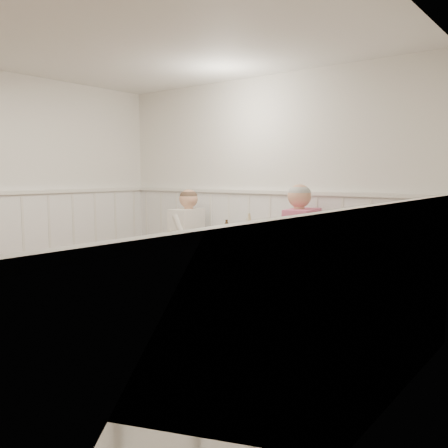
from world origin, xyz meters
name	(u,v)px	position (x,y,z in m)	size (l,w,h in m)	color
ground_plane	(102,367)	(0.00, 0.00, 0.00)	(4.50, 4.50, 0.00)	#4B2E1E
room_shell	(97,174)	(0.00, 0.00, 1.52)	(4.04, 4.54, 2.60)	white
wainscot	(163,268)	(0.00, 0.69, 0.69)	(4.00, 4.49, 1.34)	silver
dining_table	(235,255)	(-0.05, 1.84, 0.64)	(0.84, 0.70, 0.75)	#4B4136
chair_right	(294,279)	(0.70, 1.79, 0.50)	(0.46, 0.46, 0.91)	tan
chair_left	(187,263)	(-0.76, 1.83, 0.47)	(0.51, 0.51, 0.87)	tan
man_in_pink	(297,266)	(0.69, 1.87, 0.61)	(0.72, 0.51, 1.45)	#3F3F47
diner_cream	(190,254)	(-0.75, 1.88, 0.57)	(0.67, 0.46, 1.37)	#3F3F47
plate_man	(244,246)	(0.11, 1.77, 0.77)	(0.26, 0.26, 0.07)	white
plate_diner	(216,241)	(-0.32, 1.83, 0.77)	(0.25, 0.25, 0.06)	white
beer_glass_a	(256,232)	(0.05, 2.07, 0.89)	(0.08, 0.08, 0.21)	silver
beer_glass_b	(240,233)	(-0.13, 2.03, 0.86)	(0.06, 0.06, 0.16)	silver
beer_bottle	(227,231)	(-0.38, 2.10, 0.86)	(0.07, 0.07, 0.24)	#311F0E
rolled_napkin	(233,248)	(0.12, 1.56, 0.78)	(0.22, 0.16, 0.05)	white
grass_vase	(247,229)	(-0.08, 2.10, 0.91)	(0.04, 0.04, 0.35)	silver
gingham_mat	(226,240)	(-0.37, 2.07, 0.75)	(0.38, 0.34, 0.01)	#434E9E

